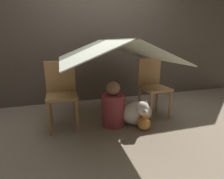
% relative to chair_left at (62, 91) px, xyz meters
% --- Properties ---
extents(ground_plane, '(8.80, 8.80, 0.00)m').
position_rel_chair_left_xyz_m(ground_plane, '(0.68, -0.23, -0.50)').
color(ground_plane, gray).
extents(wall_back, '(7.00, 0.05, 2.50)m').
position_rel_chair_left_xyz_m(wall_back, '(0.68, 1.02, 0.75)').
color(wall_back, '#4C4238').
rests_on(wall_back, ground_plane).
extents(chair_left, '(0.39, 0.39, 0.89)m').
position_rel_chair_left_xyz_m(chair_left, '(0.00, 0.00, 0.00)').
color(chair_left, olive).
rests_on(chair_left, ground_plane).
extents(chair_right, '(0.42, 0.42, 0.89)m').
position_rel_chair_left_xyz_m(chair_right, '(1.35, -0.00, 0.00)').
color(chair_right, olive).
rests_on(chair_right, ground_plane).
extents(sheet_canopy, '(1.36, 1.58, 0.28)m').
position_rel_chair_left_xyz_m(sheet_canopy, '(0.68, -0.07, 0.53)').
color(sheet_canopy, silver).
extents(person_front, '(0.32, 0.32, 0.62)m').
position_rel_chair_left_xyz_m(person_front, '(0.66, -0.17, -0.24)').
color(person_front, maroon).
rests_on(person_front, ground_plane).
extents(dog, '(0.44, 0.41, 0.41)m').
position_rel_chair_left_xyz_m(dog, '(0.98, -0.27, -0.31)').
color(dog, silver).
rests_on(dog, ground_plane).
extents(plush_toy, '(0.18, 0.18, 0.28)m').
position_rel_chair_left_xyz_m(plush_toy, '(1.01, -0.42, -0.38)').
color(plush_toy, '#D88C3F').
rests_on(plush_toy, ground_plane).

